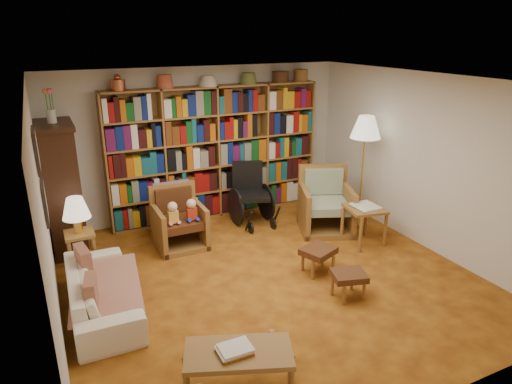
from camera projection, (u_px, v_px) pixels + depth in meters
floor at (268, 276)px, 5.95m from camera, size 5.00×5.00×0.00m
ceiling at (270, 81)px, 5.12m from camera, size 5.00×5.00×0.00m
wall_back at (202, 143)px, 7.66m from camera, size 5.00×0.00×5.00m
wall_front at (421, 283)px, 3.41m from camera, size 5.00×0.00×5.00m
wall_left at (45, 221)px, 4.52m from camera, size 0.00×5.00×5.00m
wall_right at (424, 162)px, 6.55m from camera, size 0.00×5.00×5.00m
bookshelf at (216, 148)px, 7.62m from camera, size 3.60×0.30×2.42m
curio_cabinet at (62, 187)px, 6.42m from camera, size 0.50×0.95×2.40m
framed_pictures at (41, 176)px, 4.66m from camera, size 0.03×0.52×0.97m
sofa at (102, 291)px, 5.15m from camera, size 1.75×0.71×0.51m
sofa_throw at (106, 286)px, 5.15m from camera, size 0.90×1.47×0.04m
cushion_left at (84, 264)px, 5.33m from camera, size 0.17×0.39×0.38m
cushion_right at (91, 294)px, 4.73m from camera, size 0.17×0.37×0.35m
side_table_lamp at (81, 243)px, 6.01m from camera, size 0.37×0.37×0.54m
table_lamp at (76, 209)px, 5.85m from camera, size 0.36×0.36×0.48m
armchair_leather at (178, 221)px, 6.76m from camera, size 0.70×0.76×0.90m
armchair_sage at (322, 206)px, 7.31m from camera, size 1.09×1.09×0.99m
wheelchair at (251, 196)px, 7.50m from camera, size 0.64×0.82×1.02m
floor_lamp at (366, 132)px, 7.09m from camera, size 0.48×0.48×1.79m
side_table_papers at (365, 213)px, 6.73m from camera, size 0.61×0.61×0.61m
footstool_a at (318, 253)px, 5.96m from camera, size 0.52×0.48×0.36m
footstool_b at (349, 277)px, 5.41m from camera, size 0.47×0.43×0.33m
coffee_table at (238, 356)px, 3.99m from camera, size 1.05×0.78×0.45m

